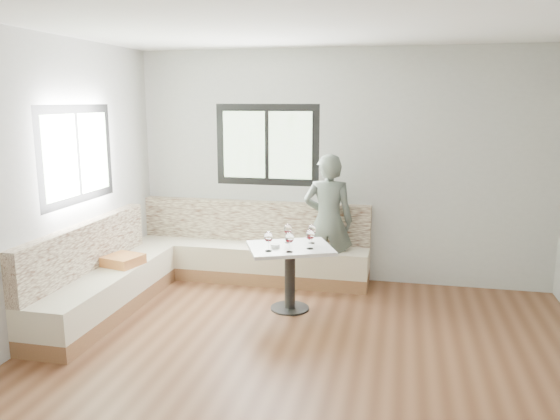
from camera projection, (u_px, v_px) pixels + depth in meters
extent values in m
cube|color=brown|center=(301.00, 373.00, 4.46)|extent=(5.00, 5.00, 0.01)
cube|color=white|center=(304.00, 14.00, 3.91)|extent=(5.00, 5.00, 0.01)
cube|color=#B7B7B2|center=(340.00, 167.00, 6.58)|extent=(5.00, 0.01, 2.80)
cube|color=#B7B7B2|center=(166.00, 345.00, 1.79)|extent=(5.00, 0.01, 2.80)
cube|color=#B7B7B2|center=(19.00, 193.00, 4.72)|extent=(0.01, 5.00, 2.80)
cube|color=black|center=(267.00, 145.00, 6.71)|extent=(1.30, 0.02, 1.00)
cube|color=black|center=(77.00, 155.00, 5.53)|extent=(0.02, 1.30, 1.00)
cube|color=#926039|center=(251.00, 273.00, 6.80)|extent=(2.90, 0.55, 0.16)
cube|color=beige|center=(251.00, 255.00, 6.76)|extent=(2.90, 0.55, 0.29)
cube|color=#EFE6C2|center=(255.00, 221.00, 6.87)|extent=(2.90, 0.14, 0.50)
cube|color=#926039|center=(107.00, 306.00, 5.71)|extent=(0.55, 2.25, 0.16)
cube|color=beige|center=(105.00, 285.00, 5.67)|extent=(0.55, 2.25, 0.29)
cube|color=#EFE6C2|center=(85.00, 247.00, 5.63)|extent=(0.14, 2.25, 0.50)
cube|color=gold|center=(123.00, 260.00, 5.86)|extent=(0.42, 0.42, 0.11)
cylinder|color=black|center=(290.00, 308.00, 5.83)|extent=(0.41, 0.41, 0.02)
cylinder|color=black|center=(290.00, 280.00, 5.77)|extent=(0.11, 0.11, 0.66)
cube|color=silver|center=(290.00, 248.00, 5.70)|extent=(1.03, 0.94, 0.04)
imported|color=#515A50|center=(328.00, 221.00, 6.41)|extent=(0.60, 0.41, 1.59)
cylinder|color=white|center=(275.00, 246.00, 5.64)|extent=(0.10, 0.10, 0.04)
sphere|color=black|center=(277.00, 245.00, 5.65)|extent=(0.02, 0.02, 0.02)
sphere|color=black|center=(274.00, 245.00, 5.65)|extent=(0.02, 0.02, 0.02)
sphere|color=black|center=(275.00, 245.00, 5.63)|extent=(0.02, 0.02, 0.02)
cylinder|color=white|center=(268.00, 251.00, 5.51)|extent=(0.07, 0.07, 0.01)
cylinder|color=white|center=(268.00, 246.00, 5.50)|extent=(0.01, 0.01, 0.09)
ellipsoid|color=white|center=(268.00, 237.00, 5.48)|extent=(0.09, 0.09, 0.11)
cylinder|color=#4D0307|center=(268.00, 239.00, 5.49)|extent=(0.06, 0.06, 0.02)
cylinder|color=white|center=(289.00, 252.00, 5.48)|extent=(0.07, 0.07, 0.01)
cylinder|color=white|center=(289.00, 247.00, 5.47)|extent=(0.01, 0.01, 0.09)
ellipsoid|color=white|center=(289.00, 238.00, 5.45)|extent=(0.09, 0.09, 0.11)
cylinder|color=#4D0307|center=(289.00, 240.00, 5.45)|extent=(0.06, 0.06, 0.02)
cylinder|color=white|center=(310.00, 249.00, 5.60)|extent=(0.07, 0.07, 0.01)
cylinder|color=white|center=(310.00, 244.00, 5.59)|extent=(0.01, 0.01, 0.09)
ellipsoid|color=white|center=(310.00, 235.00, 5.57)|extent=(0.09, 0.09, 0.11)
cylinder|color=#4D0307|center=(310.00, 237.00, 5.58)|extent=(0.06, 0.06, 0.02)
cylinder|color=white|center=(288.00, 242.00, 5.84)|extent=(0.07, 0.07, 0.01)
cylinder|color=white|center=(288.00, 238.00, 5.83)|extent=(0.01, 0.01, 0.09)
ellipsoid|color=white|center=(288.00, 229.00, 5.81)|extent=(0.09, 0.09, 0.11)
cylinder|color=#4D0307|center=(288.00, 232.00, 5.82)|extent=(0.06, 0.06, 0.02)
cylinder|color=white|center=(312.00, 243.00, 5.82)|extent=(0.07, 0.07, 0.01)
cylinder|color=white|center=(312.00, 239.00, 5.81)|extent=(0.01, 0.01, 0.09)
ellipsoid|color=white|center=(312.00, 230.00, 5.79)|extent=(0.09, 0.09, 0.11)
cylinder|color=#4D0307|center=(312.00, 232.00, 5.79)|extent=(0.06, 0.06, 0.02)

